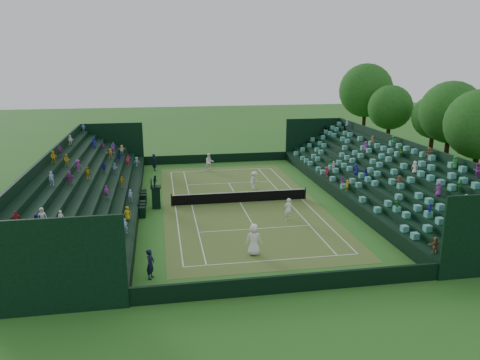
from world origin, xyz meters
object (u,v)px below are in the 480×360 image
at_px(tennis_net, 240,197).
at_px(umpire_chair, 156,194).
at_px(player_near_west, 254,240).
at_px(player_near_east, 288,209).
at_px(player_far_east, 254,180).
at_px(player_far_west, 209,162).

distance_m(tennis_net, umpire_chair, 7.08).
height_order(player_near_west, player_near_east, player_near_west).
bearing_deg(tennis_net, player_far_east, 62.79).
distance_m(player_near_west, player_near_east, 7.07).
distance_m(umpire_chair, player_near_east, 10.97).
height_order(umpire_chair, player_near_west, umpire_chair).
bearing_deg(player_near_east, player_far_east, -90.83).
bearing_deg(player_near_west, umpire_chair, -47.97).
xyz_separation_m(player_far_west, player_far_east, (3.36, -7.88, -0.13)).
bearing_deg(tennis_net, player_far_west, 96.29).
height_order(tennis_net, player_far_west, player_far_west).
bearing_deg(player_far_west, player_near_west, -96.72).
bearing_deg(umpire_chair, player_near_west, -60.32).
bearing_deg(player_far_east, tennis_net, -161.00).
distance_m(umpire_chair, player_far_east, 10.02).
relative_size(player_far_west, player_far_east, 1.15).
bearing_deg(player_near_west, player_far_west, -76.88).
xyz_separation_m(player_near_east, player_far_west, (-4.18, 16.77, 0.11)).
xyz_separation_m(umpire_chair, player_near_east, (9.92, -4.69, -0.31)).
relative_size(player_near_west, player_near_east, 1.17).
xyz_separation_m(player_near_west, player_near_east, (3.88, 5.91, -0.15)).
bearing_deg(player_far_east, umpire_chair, 161.03).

